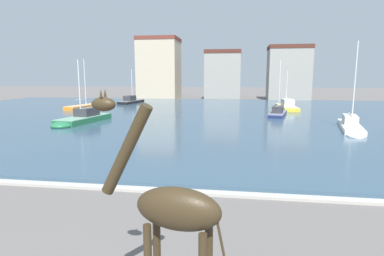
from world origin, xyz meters
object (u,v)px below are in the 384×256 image
object	(u,v)px
sailboat_yellow	(286,107)
sailboat_orange	(87,107)
giraffe_statue	(171,212)
sailboat_green	(81,120)
sailboat_black	(132,102)
sailboat_white	(351,127)
sailboat_navy	(278,113)

from	to	relation	value
sailboat_yellow	sailboat_orange	world-z (taller)	sailboat_orange
giraffe_statue	sailboat_orange	world-z (taller)	sailboat_orange
sailboat_green	sailboat_black	distance (m)	24.91
sailboat_green	sailboat_yellow	size ratio (longest dim) A/B	0.85
sailboat_green	sailboat_yellow	distance (m)	29.62
giraffe_statue	sailboat_orange	size ratio (longest dim) A/B	0.58
sailboat_black	sailboat_white	world-z (taller)	sailboat_white
sailboat_orange	sailboat_navy	xyz separation A→B (m)	(27.81, -4.80, 0.05)
sailboat_orange	sailboat_navy	size ratio (longest dim) A/B	1.10
sailboat_green	sailboat_yellow	bearing A→B (deg)	38.42
giraffe_statue	sailboat_green	bearing A→B (deg)	121.11
sailboat_green	sailboat_black	xyz separation A→B (m)	(-2.99, 24.73, -0.03)
sailboat_orange	sailboat_white	bearing A→B (deg)	-24.50
sailboat_yellow	sailboat_white	world-z (taller)	sailboat_white
sailboat_orange	sailboat_white	size ratio (longest dim) A/B	0.90
sailboat_orange	sailboat_navy	world-z (taller)	sailboat_orange
sailboat_green	sailboat_navy	distance (m)	23.30
giraffe_statue	sailboat_yellow	bearing A→B (deg)	79.25
sailboat_black	sailboat_green	bearing A→B (deg)	-83.10
sailboat_white	sailboat_yellow	bearing A→B (deg)	99.46
sailboat_orange	giraffe_statue	bearing A→B (deg)	-61.22
sailboat_navy	sailboat_orange	bearing A→B (deg)	170.22
sailboat_green	sailboat_black	bearing A→B (deg)	96.90
sailboat_green	sailboat_orange	distance (m)	16.10
sailboat_navy	sailboat_white	bearing A→B (deg)	-62.99
sailboat_yellow	sailboat_black	world-z (taller)	sailboat_black
sailboat_black	sailboat_navy	world-z (taller)	sailboat_navy
sailboat_orange	sailboat_black	bearing A→B (deg)	69.85
sailboat_navy	giraffe_statue	bearing A→B (deg)	-100.00
sailboat_white	sailboat_navy	distance (m)	11.52
sailboat_green	sailboat_orange	bearing A→B (deg)	114.56
sailboat_green	giraffe_statue	bearing A→B (deg)	-58.89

